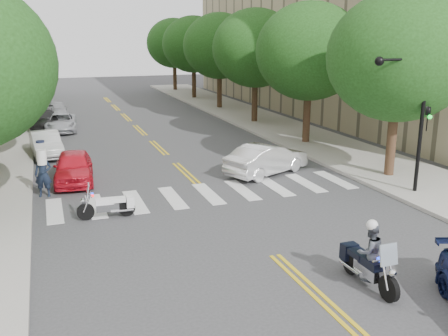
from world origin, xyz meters
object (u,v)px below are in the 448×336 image
motorcycle_parked (111,205)px  officer_standing (43,174)px  convertible (267,159)px  motorcycle_police (368,256)px

motorcycle_parked → officer_standing: officer_standing is taller
officer_standing → motorcycle_parked: bearing=-43.0°
officer_standing → convertible: bearing=13.5°
motorcycle_parked → convertible: bearing=-63.7°
motorcycle_police → officer_standing: (-8.03, 11.00, 0.12)m
officer_standing → convertible: 10.13m
motorcycle_police → motorcycle_parked: bearing=-53.1°
motorcycle_parked → convertible: (7.85, 3.45, 0.28)m
motorcycle_police → motorcycle_parked: 9.49m
motorcycle_police → motorcycle_parked: size_ratio=1.10×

